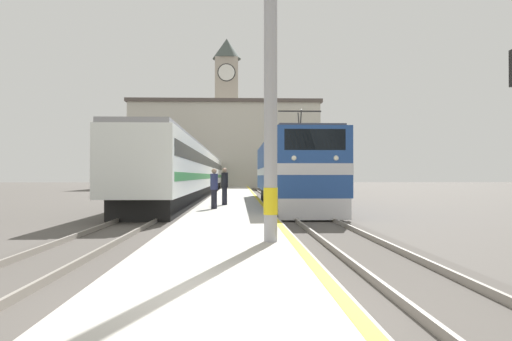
{
  "coord_description": "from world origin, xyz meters",
  "views": [
    {
      "loc": [
        0.31,
        -6.39,
        1.76
      ],
      "look_at": [
        1.28,
        20.98,
        2.05
      ],
      "focal_mm": 35.0,
      "sensor_mm": 36.0,
      "label": 1
    }
  ],
  "objects_px": {
    "clock_tower": "(227,108)",
    "person_on_platform": "(225,185)",
    "passenger_train": "(195,172)",
    "locomotive_train": "(290,172)",
    "second_waiting_passenger": "(214,187)",
    "catenary_mast": "(273,44)"
  },
  "relations": [
    {
      "from": "catenary_mast",
      "to": "second_waiting_passenger",
      "type": "xyz_separation_m",
      "value": [
        -1.85,
        11.12,
        -3.47
      ]
    },
    {
      "from": "catenary_mast",
      "to": "second_waiting_passenger",
      "type": "relative_size",
      "value": 5.03
    },
    {
      "from": "passenger_train",
      "to": "second_waiting_passenger",
      "type": "distance_m",
      "value": 22.13
    },
    {
      "from": "person_on_platform",
      "to": "second_waiting_passenger",
      "type": "relative_size",
      "value": 1.04
    },
    {
      "from": "passenger_train",
      "to": "catenary_mast",
      "type": "distance_m",
      "value": 33.49
    },
    {
      "from": "catenary_mast",
      "to": "clock_tower",
      "type": "xyz_separation_m",
      "value": [
        -2.79,
        75.14,
        8.88
      ]
    },
    {
      "from": "locomotive_train",
      "to": "catenary_mast",
      "type": "distance_m",
      "value": 17.24
    },
    {
      "from": "passenger_train",
      "to": "person_on_platform",
      "type": "bearing_deg",
      "value": -80.77
    },
    {
      "from": "passenger_train",
      "to": "clock_tower",
      "type": "distance_m",
      "value": 43.65
    },
    {
      "from": "locomotive_train",
      "to": "person_on_platform",
      "type": "bearing_deg",
      "value": -141.71
    },
    {
      "from": "clock_tower",
      "to": "passenger_train",
      "type": "bearing_deg",
      "value": -92.41
    },
    {
      "from": "clock_tower",
      "to": "person_on_platform",
      "type": "bearing_deg",
      "value": -88.76
    },
    {
      "from": "person_on_platform",
      "to": "second_waiting_passenger",
      "type": "height_order",
      "value": "person_on_platform"
    },
    {
      "from": "catenary_mast",
      "to": "clock_tower",
      "type": "height_order",
      "value": "clock_tower"
    },
    {
      "from": "second_waiting_passenger",
      "to": "clock_tower",
      "type": "distance_m",
      "value": 65.2
    },
    {
      "from": "locomotive_train",
      "to": "second_waiting_passenger",
      "type": "distance_m",
      "value": 7.03
    },
    {
      "from": "catenary_mast",
      "to": "second_waiting_passenger",
      "type": "height_order",
      "value": "catenary_mast"
    },
    {
      "from": "locomotive_train",
      "to": "second_waiting_passenger",
      "type": "xyz_separation_m",
      "value": [
        -3.97,
        -5.76,
        -0.73
      ]
    },
    {
      "from": "catenary_mast",
      "to": "clock_tower",
      "type": "distance_m",
      "value": 75.71
    },
    {
      "from": "second_waiting_passenger",
      "to": "clock_tower",
      "type": "relative_size",
      "value": 0.07
    },
    {
      "from": "passenger_train",
      "to": "clock_tower",
      "type": "bearing_deg",
      "value": 87.59
    },
    {
      "from": "passenger_train",
      "to": "locomotive_train",
      "type": "bearing_deg",
      "value": -67.6
    }
  ]
}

